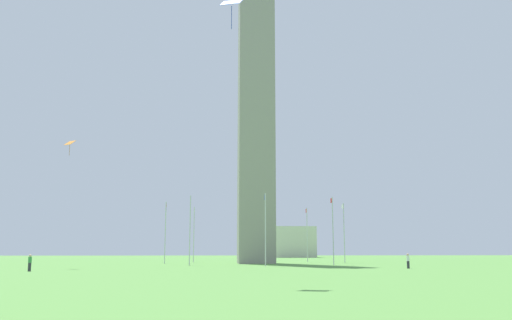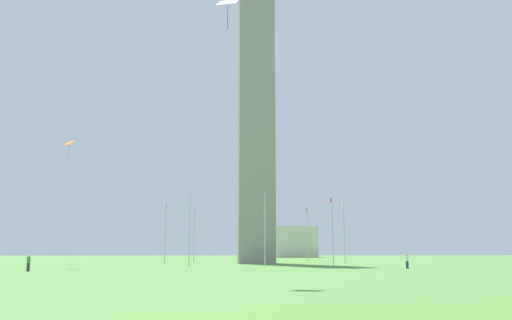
# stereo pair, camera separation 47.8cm
# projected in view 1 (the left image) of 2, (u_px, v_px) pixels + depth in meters

# --- Properties ---
(ground_plane) EXTENTS (260.00, 260.00, 0.00)m
(ground_plane) POSITION_uv_depth(u_px,v_px,m) (256.00, 263.00, 80.76)
(ground_plane) COLOR #548C3D
(obelisk_monument) EXTENTS (5.52, 5.52, 50.14)m
(obelisk_monument) POSITION_uv_depth(u_px,v_px,m) (256.00, 103.00, 84.95)
(obelisk_monument) COLOR gray
(obelisk_monument) RESTS_ON ground
(flagpole_n) EXTENTS (1.12, 0.14, 9.24)m
(flagpole_n) POSITION_uv_depth(u_px,v_px,m) (249.00, 233.00, 95.12)
(flagpole_n) COLOR silver
(flagpole_n) RESTS_ON ground
(flagpole_ne) EXTENTS (1.12, 0.14, 9.24)m
(flagpole_ne) POSITION_uv_depth(u_px,v_px,m) (194.00, 232.00, 90.34)
(flagpole_ne) COLOR silver
(flagpole_ne) RESTS_ON ground
(flagpole_e) EXTENTS (1.12, 0.14, 9.24)m
(flagpole_e) POSITION_uv_depth(u_px,v_px,m) (165.00, 230.00, 80.47)
(flagpole_e) COLOR silver
(flagpole_e) RESTS_ON ground
(flagpole_se) EXTENTS (1.12, 0.14, 9.24)m
(flagpole_se) POSITION_uv_depth(u_px,v_px,m) (190.00, 227.00, 71.29)
(flagpole_se) COLOR silver
(flagpole_se) RESTS_ON ground
(flagpole_s) EXTENTS (1.12, 0.14, 9.24)m
(flagpole_s) POSITION_uv_depth(u_px,v_px,m) (265.00, 226.00, 68.18)
(flagpole_s) COLOR silver
(flagpole_s) RESTS_ON ground
(flagpole_sw) EXTENTS (1.12, 0.14, 9.24)m
(flagpole_sw) POSITION_uv_depth(u_px,v_px,m) (333.00, 228.00, 72.96)
(flagpole_sw) COLOR silver
(flagpole_sw) RESTS_ON ground
(flagpole_w) EXTENTS (1.12, 0.14, 9.24)m
(flagpole_w) POSITION_uv_depth(u_px,v_px,m) (344.00, 230.00, 82.84)
(flagpole_w) COLOR silver
(flagpole_w) RESTS_ON ground
(flagpole_nw) EXTENTS (1.12, 0.14, 9.24)m
(flagpole_nw) POSITION_uv_depth(u_px,v_px,m) (307.00, 232.00, 92.01)
(flagpole_nw) COLOR silver
(flagpole_nw) RESTS_ON ground
(person_white_shirt) EXTENTS (0.32, 0.32, 1.63)m
(person_white_shirt) POSITION_uv_depth(u_px,v_px,m) (408.00, 261.00, 58.49)
(person_white_shirt) COLOR #2D2D38
(person_white_shirt) RESTS_ON ground
(person_green_shirt) EXTENTS (0.32, 0.32, 1.59)m
(person_green_shirt) POSITION_uv_depth(u_px,v_px,m) (30.00, 263.00, 50.66)
(person_green_shirt) COLOR #2D2D38
(person_green_shirt) RESTS_ON ground
(kite_orange_diamond) EXTENTS (1.38, 1.44, 1.89)m
(kite_orange_diamond) POSITION_uv_depth(u_px,v_px,m) (70.00, 143.00, 64.46)
(kite_orange_diamond) COLOR orange
(kite_blue_diamond) EXTENTS (1.55, 1.73, 2.46)m
(kite_blue_diamond) POSITION_uv_depth(u_px,v_px,m) (232.00, 3.00, 37.89)
(kite_blue_diamond) COLOR blue
(distant_building) EXTENTS (21.86, 11.63, 8.55)m
(distant_building) POSITION_uv_depth(u_px,v_px,m) (290.00, 242.00, 157.03)
(distant_building) COLOR beige
(distant_building) RESTS_ON ground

